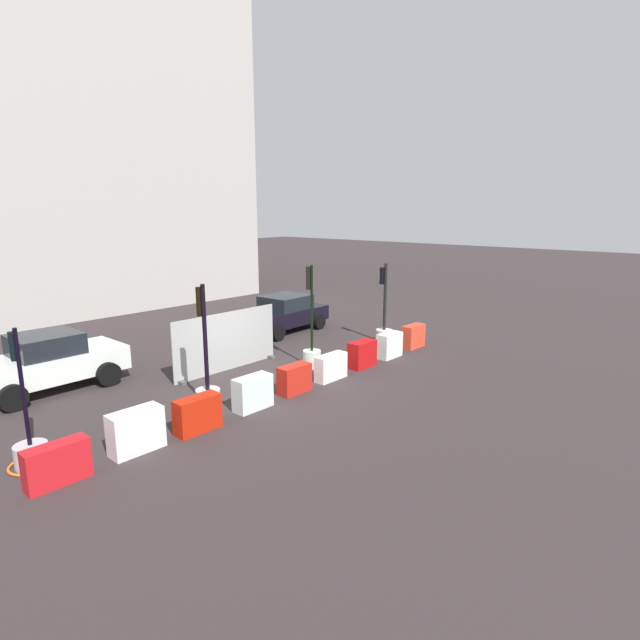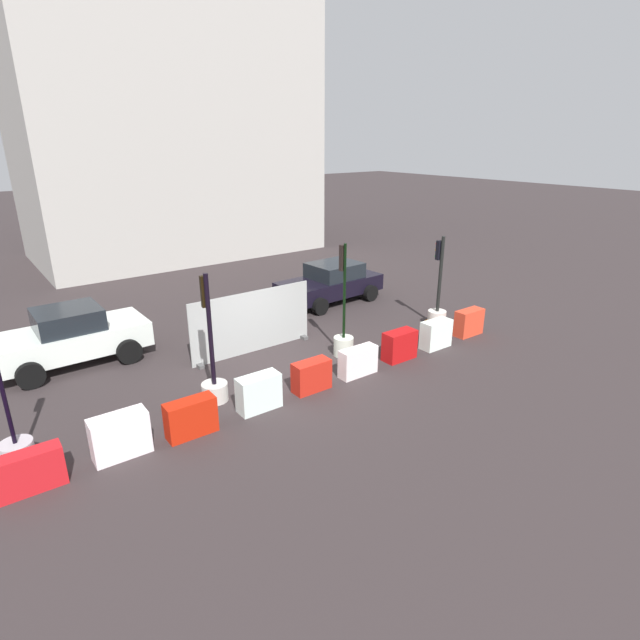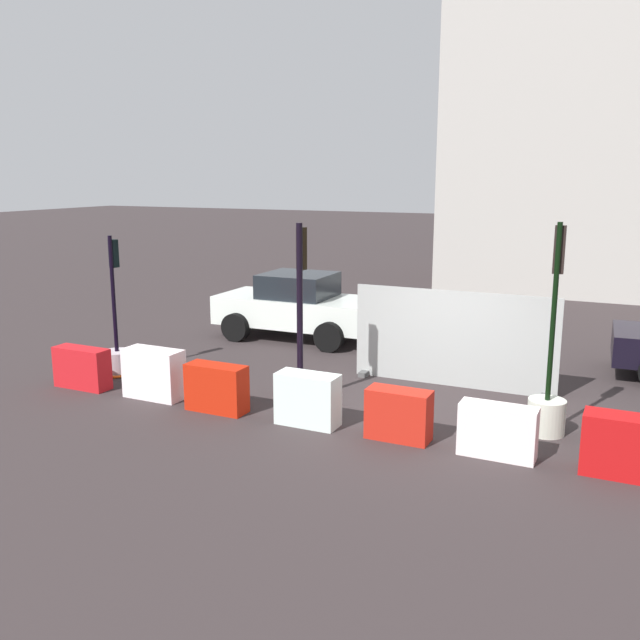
# 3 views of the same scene
# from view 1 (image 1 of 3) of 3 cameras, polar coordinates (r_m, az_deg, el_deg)

# --- Properties ---
(ground_plane) EXTENTS (120.00, 120.00, 0.00)m
(ground_plane) POSITION_cam_1_polar(r_m,az_deg,el_deg) (15.01, -6.09, -7.20)
(ground_plane) COLOR #31292A
(traffic_light_0) EXTENTS (0.90, 0.90, 2.84)m
(traffic_light_0) POSITION_cam_1_polar(r_m,az_deg,el_deg) (11.78, -30.05, -12.36)
(traffic_light_0) COLOR #B2A5AE
(traffic_light_0) RESTS_ON ground_plane
(traffic_light_1) EXTENTS (0.64, 0.64, 3.22)m
(traffic_light_1) POSITION_cam_1_polar(r_m,az_deg,el_deg) (13.42, -12.70, -6.94)
(traffic_light_1) COLOR beige
(traffic_light_1) RESTS_ON ground_plane
(traffic_light_2) EXTENTS (0.59, 0.59, 3.34)m
(traffic_light_2) POSITION_cam_1_polar(r_m,az_deg,el_deg) (16.27, -0.95, -3.23)
(traffic_light_2) COLOR beige
(traffic_light_2) RESTS_ON ground_plane
(traffic_light_3) EXTENTS (0.90, 0.90, 3.06)m
(traffic_light_3) POSITION_cam_1_polar(r_m,az_deg,el_deg) (19.48, 7.27, -1.06)
(traffic_light_3) COLOR silver
(traffic_light_3) RESTS_ON ground_plane
(construction_barrier_0) EXTENTS (1.14, 0.40, 0.79)m
(construction_barrier_0) POSITION_cam_1_polar(r_m,az_deg,el_deg) (10.86, -27.69, -14.27)
(construction_barrier_0) COLOR red
(construction_barrier_0) RESTS_ON ground_plane
(construction_barrier_1) EXTENTS (1.12, 0.49, 0.91)m
(construction_barrier_1) POSITION_cam_1_polar(r_m,az_deg,el_deg) (11.50, -20.15, -11.75)
(construction_barrier_1) COLOR white
(construction_barrier_1) RESTS_ON ground_plane
(construction_barrier_2) EXTENTS (1.09, 0.43, 0.83)m
(construction_barrier_2) POSITION_cam_1_polar(r_m,az_deg,el_deg) (12.09, -13.73, -10.35)
(construction_barrier_2) COLOR red
(construction_barrier_2) RESTS_ON ground_plane
(construction_barrier_3) EXTENTS (1.04, 0.46, 0.87)m
(construction_barrier_3) POSITION_cam_1_polar(r_m,az_deg,el_deg) (13.10, -7.64, -8.19)
(construction_barrier_3) COLOR silver
(construction_barrier_3) RESTS_ON ground_plane
(construction_barrier_4) EXTENTS (1.00, 0.44, 0.79)m
(construction_barrier_4) POSITION_cam_1_polar(r_m,az_deg,el_deg) (14.12, -2.92, -6.70)
(construction_barrier_4) COLOR red
(construction_barrier_4) RESTS_ON ground_plane
(construction_barrier_5) EXTENTS (1.11, 0.39, 0.78)m
(construction_barrier_5) POSITION_cam_1_polar(r_m,az_deg,el_deg) (15.16, 1.24, -5.36)
(construction_barrier_5) COLOR white
(construction_barrier_5) RESTS_ON ground_plane
(construction_barrier_6) EXTENTS (1.01, 0.49, 0.86)m
(construction_barrier_6) POSITION_cam_1_polar(r_m,az_deg,el_deg) (16.41, 4.79, -3.88)
(construction_barrier_6) COLOR #BA0F11
(construction_barrier_6) RESTS_ON ground_plane
(construction_barrier_7) EXTENTS (0.99, 0.46, 0.86)m
(construction_barrier_7) POSITION_cam_1_polar(r_m,az_deg,el_deg) (17.58, 7.89, -2.85)
(construction_barrier_7) COLOR silver
(construction_barrier_7) RESTS_ON ground_plane
(construction_barrier_8) EXTENTS (1.01, 0.44, 0.85)m
(construction_barrier_8) POSITION_cam_1_polar(r_m,az_deg,el_deg) (18.97, 10.54, -1.83)
(construction_barrier_8) COLOR red
(construction_barrier_8) RESTS_ON ground_plane
(car_white_van) EXTENTS (4.06, 2.20, 1.63)m
(car_white_van) POSITION_cam_1_polar(r_m,az_deg,el_deg) (16.16, -28.52, -4.23)
(car_white_van) COLOR silver
(car_white_van) RESTS_ON ground_plane
(car_black_sedan) EXTENTS (4.23, 2.36, 1.50)m
(car_black_sedan) POSITION_cam_1_polar(r_m,az_deg,el_deg) (21.19, -4.25, 0.74)
(car_black_sedan) COLOR black
(car_black_sedan) RESTS_ON ground_plane
(building_main_facade) EXTENTS (14.86, 8.32, 17.75)m
(building_main_facade) POSITION_cam_1_polar(r_m,az_deg,el_deg) (30.45, -23.50, 18.71)
(building_main_facade) COLOR #B0ABA4
(building_main_facade) RESTS_ON ground_plane
(site_fence_panel) EXTENTS (3.95, 0.50, 1.87)m
(site_fence_panel) POSITION_cam_1_polar(r_m,az_deg,el_deg) (16.21, -10.54, -2.56)
(site_fence_panel) COLOR #9FA2A0
(site_fence_panel) RESTS_ON ground_plane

